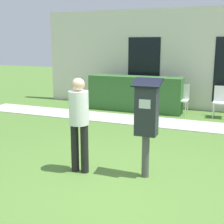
# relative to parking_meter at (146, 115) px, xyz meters

# --- Properties ---
(ground_plane) EXTENTS (40.00, 40.00, 0.00)m
(ground_plane) POSITION_rel_parking_meter_xyz_m (-0.29, -0.42, -1.02)
(ground_plane) COLOR #517A33
(sidewalk) EXTENTS (12.00, 1.10, 0.02)m
(sidewalk) POSITION_rel_parking_meter_xyz_m (-0.29, 3.51, -1.01)
(sidewalk) COLOR beige
(sidewalk) RESTS_ON ground
(building_facade) EXTENTS (10.00, 0.26, 3.20)m
(building_facade) POSITION_rel_parking_meter_xyz_m (-0.29, 5.71, 0.58)
(building_facade) COLOR silver
(building_facade) RESTS_ON ground
(parking_meter) EXTENTS (0.44, 0.31, 1.59)m
(parking_meter) POSITION_rel_parking_meter_xyz_m (0.00, 0.00, 0.00)
(parking_meter) COLOR #4C4C4C
(parking_meter) RESTS_ON ground
(person_standing) EXTENTS (0.32, 0.32, 1.58)m
(person_standing) POSITION_rel_parking_meter_xyz_m (-1.07, -0.21, -0.09)
(person_standing) COLOR black
(person_standing) RESTS_ON ground
(outdoor_chair_left) EXTENTS (0.44, 0.44, 0.90)m
(outdoor_chair_left) POSITION_rel_parking_meter_xyz_m (-1.42, 4.98, -0.49)
(outdoor_chair_left) COLOR white
(outdoor_chair_left) RESTS_ON ground
(outdoor_chair_middle) EXTENTS (0.44, 0.44, 0.90)m
(outdoor_chair_middle) POSITION_rel_parking_meter_xyz_m (-0.27, 4.80, -0.49)
(outdoor_chair_middle) COLOR white
(outdoor_chair_middle) RESTS_ON ground
(outdoor_chair_right) EXTENTS (0.44, 0.44, 0.90)m
(outdoor_chair_right) POSITION_rel_parking_meter_xyz_m (0.88, 4.84, -0.49)
(outdoor_chair_right) COLOR white
(outdoor_chair_right) RESTS_ON ground
(hedge_row) EXTENTS (2.97, 0.60, 1.10)m
(hedge_row) POSITION_rel_parking_meter_xyz_m (-1.71, 4.71, -0.47)
(hedge_row) COLOR #33662D
(hedge_row) RESTS_ON ground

